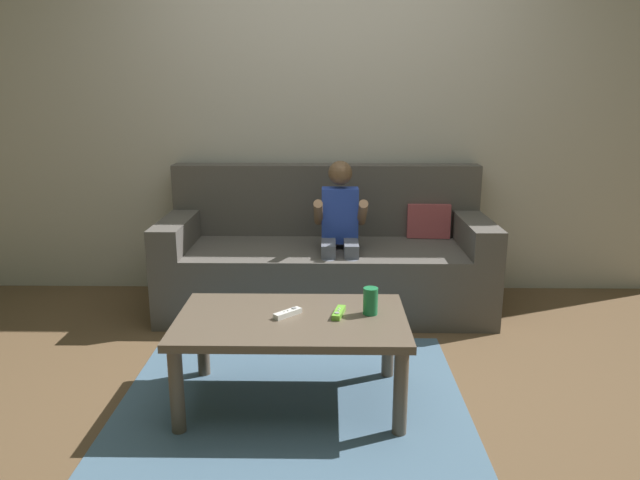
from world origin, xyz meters
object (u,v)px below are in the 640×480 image
(game_remote_lime_near_edge, at_px, (339,313))
(soda_can, at_px, (371,301))
(couch, at_px, (327,260))
(game_remote_white_center, at_px, (288,313))
(coffee_table, at_px, (292,329))
(person_seated_on_couch, at_px, (340,230))

(game_remote_lime_near_edge, relative_size, soda_can, 1.18)
(couch, relative_size, game_remote_white_center, 16.37)
(game_remote_lime_near_edge, height_order, game_remote_white_center, same)
(coffee_table, height_order, game_remote_lime_near_edge, game_remote_lime_near_edge)
(couch, relative_size, coffee_table, 2.02)
(soda_can, bearing_deg, person_seated_on_couch, 96.57)
(person_seated_on_couch, distance_m, coffee_table, 1.10)
(person_seated_on_couch, relative_size, coffee_table, 0.95)
(game_remote_white_center, height_order, soda_can, soda_can)
(couch, distance_m, soda_can, 1.23)
(couch, distance_m, game_remote_lime_near_edge, 1.23)
(game_remote_white_center, relative_size, soda_can, 1.03)
(coffee_table, distance_m, soda_can, 0.37)
(coffee_table, relative_size, game_remote_lime_near_edge, 7.02)
(person_seated_on_couch, xyz_separation_m, soda_can, (0.12, -1.02, -0.08))
(coffee_table, relative_size, soda_can, 8.32)
(couch, height_order, coffee_table, couch)
(soda_can, bearing_deg, couch, 99.44)
(person_seated_on_couch, height_order, soda_can, person_seated_on_couch)
(person_seated_on_couch, xyz_separation_m, game_remote_lime_near_edge, (-0.02, -1.03, -0.13))
(soda_can, bearing_deg, game_remote_lime_near_edge, -173.99)
(game_remote_white_center, bearing_deg, couch, 82.25)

